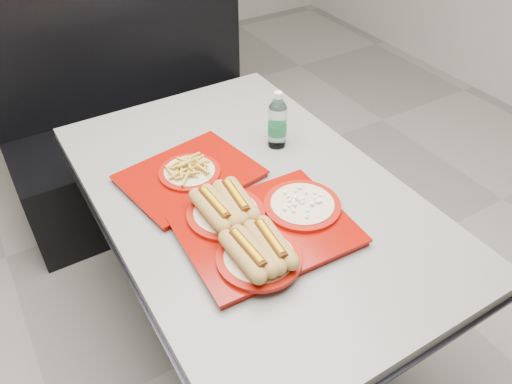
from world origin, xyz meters
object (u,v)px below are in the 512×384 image
booth_bench (141,126)px  tray_near (259,226)px  diner_table (250,228)px  water_bottle (277,123)px  tray_far (190,173)px

booth_bench → tray_near: (-0.08, -1.28, 0.39)m
diner_table → water_bottle: (0.21, 0.17, 0.26)m
tray_near → water_bottle: 0.47m
booth_bench → tray_far: size_ratio=2.91×
tray_far → water_bottle: (0.35, 0.02, 0.07)m
diner_table → water_bottle: water_bottle is taller
diner_table → tray_far: 0.28m
water_bottle → tray_far: bearing=-176.9°
diner_table → tray_far: (-0.14, 0.15, 0.19)m
diner_table → tray_near: 0.29m
diner_table → tray_far: size_ratio=3.07×
diner_table → booth_bench: size_ratio=1.05×
tray_far → water_bottle: 0.36m
tray_far → booth_bench: bearing=81.6°
diner_table → booth_bench: booth_bench is taller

